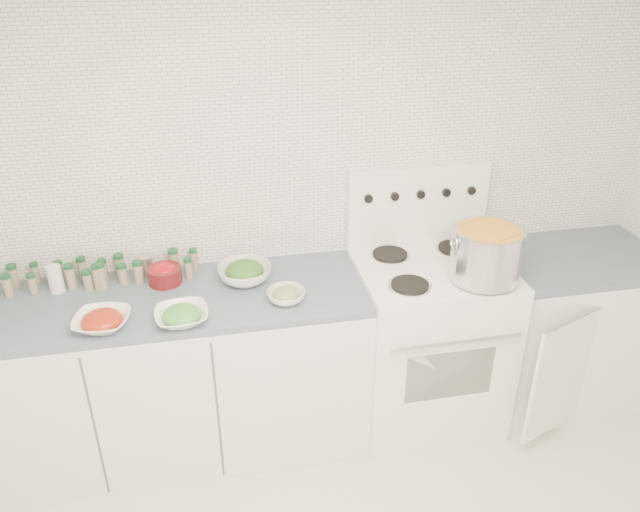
{
  "coord_description": "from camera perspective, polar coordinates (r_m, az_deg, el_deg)",
  "views": [
    {
      "loc": [
        -0.62,
        -1.4,
        2.44
      ],
      "look_at": [
        -0.11,
        1.14,
        1.07
      ],
      "focal_mm": 35.0,
      "sensor_mm": 36.0,
      "label": 1
    }
  ],
  "objects": [
    {
      "name": "bowl_broccoli",
      "position": [
        3.07,
        -6.9,
        -1.49
      ],
      "size": [
        0.32,
        0.32,
        0.1
      ],
      "color": "white",
      "rests_on": "counter_left"
    },
    {
      "name": "counter_right",
      "position": [
        3.79,
        21.42,
        -6.06
      ],
      "size": [
        0.89,
        0.77,
        0.9
      ],
      "color": "white",
      "rests_on": "ground"
    },
    {
      "name": "tin_can",
      "position": [
        3.23,
        -15.65,
        -0.79
      ],
      "size": [
        0.09,
        0.09,
        0.1
      ],
      "primitive_type": "cylinder",
      "rotation": [
        0.0,
        0.0,
        -0.34
      ],
      "color": "#A49E8B",
      "rests_on": "counter_left"
    },
    {
      "name": "stove",
      "position": [
        3.42,
        9.67,
        -7.3
      ],
      "size": [
        0.76,
        0.7,
        1.36
      ],
      "color": "white",
      "rests_on": "ground"
    },
    {
      "name": "bowl_snowpea",
      "position": [
        2.81,
        -12.54,
        -5.32
      ],
      "size": [
        0.25,
        0.25,
        0.08
      ],
      "color": "white",
      "rests_on": "counter_left"
    },
    {
      "name": "spice_cluster",
      "position": [
        3.21,
        -20.01,
        -1.46
      ],
      "size": [
        0.97,
        0.16,
        0.14
      ],
      "color": "gray",
      "rests_on": "counter_left"
    },
    {
      "name": "room_walls",
      "position": [
        1.77,
        10.85,
        -2.66
      ],
      "size": [
        3.54,
        3.04,
        2.52
      ],
      "color": "white",
      "rests_on": "ground"
    },
    {
      "name": "stock_pot",
      "position": [
        3.05,
        14.98,
        0.37
      ],
      "size": [
        0.35,
        0.33,
        0.25
      ],
      "rotation": [
        0.0,
        0.0,
        0.21
      ],
      "color": "silver",
      "rests_on": "stove"
    },
    {
      "name": "salt_canister",
      "position": [
        3.21,
        -23.03,
        -1.95
      ],
      "size": [
        0.08,
        0.08,
        0.14
      ],
      "primitive_type": "cylinder",
      "rotation": [
        0.0,
        0.0,
        -0.14
      ],
      "color": "white",
      "rests_on": "counter_left"
    },
    {
      "name": "bowl_pepper",
      "position": [
        3.13,
        -14.02,
        -1.59
      ],
      "size": [
        0.16,
        0.16,
        0.1
      ],
      "color": "#5A0F13",
      "rests_on": "counter_left"
    },
    {
      "name": "bowl_zucchini",
      "position": [
        2.9,
        -3.11,
        -3.58
      ],
      "size": [
        0.19,
        0.19,
        0.07
      ],
      "color": "white",
      "rests_on": "counter_left"
    },
    {
      "name": "counter_left",
      "position": [
        3.27,
        -12.74,
        -10.44
      ],
      "size": [
        1.85,
        0.62,
        0.9
      ],
      "color": "white",
      "rests_on": "ground"
    },
    {
      "name": "bowl_tomato",
      "position": [
        2.87,
        -19.33,
        -5.61
      ],
      "size": [
        0.28,
        0.28,
        0.08
      ],
      "color": "white",
      "rests_on": "counter_left"
    }
  ]
}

